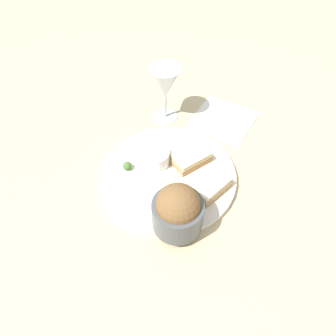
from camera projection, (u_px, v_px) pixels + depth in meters
ground_plane at (168, 178)px, 0.75m from camera, size 4.00×4.00×0.00m
dinner_plate at (168, 176)px, 0.74m from camera, size 0.31×0.31×0.01m
salad_bowl at (178, 210)px, 0.62m from camera, size 0.10×0.10×0.11m
sauce_ramekin at (157, 157)px, 0.74m from camera, size 0.06×0.06×0.03m
cheese_toast_near at (190, 157)px, 0.75m from camera, size 0.10×0.09×0.03m
cheese_toast_far at (208, 185)px, 0.70m from camera, size 0.10×0.08×0.03m
wine_glass at (165, 85)px, 0.80m from camera, size 0.08×0.08×0.15m
garnish at (127, 166)px, 0.74m from camera, size 0.02×0.02×0.02m
napkin at (223, 119)px, 0.87m from camera, size 0.16×0.16×0.01m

